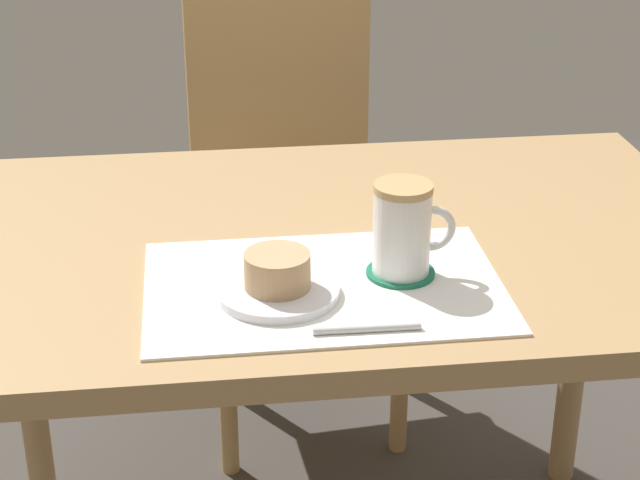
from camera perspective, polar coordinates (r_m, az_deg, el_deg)
The scene contains 8 objects.
dining_table at distance 1.57m, azimuth 0.74°, elevation -2.44°, with size 1.13×0.73×0.71m.
wooden_chair at distance 2.23m, azimuth -1.63°, elevation 2.95°, with size 0.46×0.46×0.94m.
placemat at distance 1.38m, azimuth 0.21°, elevation -2.50°, with size 0.46×0.31×0.00m, color white.
pastry_plate at distance 1.36m, azimuth -2.27°, elevation -2.73°, with size 0.16×0.16×0.01m, color white.
pastry at distance 1.34m, azimuth -2.29°, elevation -1.63°, with size 0.08×0.08×0.05m, color tan.
coffee_coaster at distance 1.41m, azimuth 4.31°, elevation -1.74°, with size 0.09×0.09×0.01m, color #196B4C.
coffee_mug at distance 1.39m, azimuth 4.49°, elevation 0.63°, with size 0.11×0.08×0.12m.
teaspoon at distance 1.28m, azimuth 2.32°, elevation -4.76°, with size 0.01×0.01×0.13m, color silver.
Camera 1 is at (-0.19, -1.38, 1.36)m, focal length 60.00 mm.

